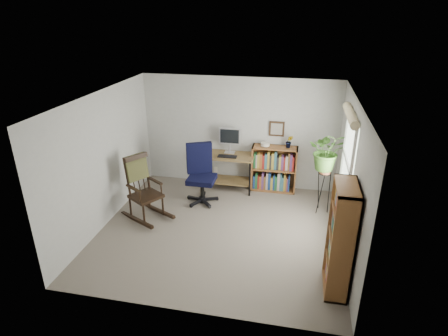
% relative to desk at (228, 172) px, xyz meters
% --- Properties ---
extents(floor, '(4.20, 4.00, 0.00)m').
position_rel_desk_xyz_m(floor, '(0.17, -1.70, -0.40)').
color(floor, gray).
rests_on(floor, ground).
extents(ceiling, '(4.20, 4.00, 0.00)m').
position_rel_desk_xyz_m(ceiling, '(0.17, -1.70, 2.00)').
color(ceiling, silver).
rests_on(ceiling, ground).
extents(wall_back, '(4.20, 0.00, 2.40)m').
position_rel_desk_xyz_m(wall_back, '(0.17, 0.30, 0.80)').
color(wall_back, '#BCBCB7').
rests_on(wall_back, ground).
extents(wall_front, '(4.20, 0.00, 2.40)m').
position_rel_desk_xyz_m(wall_front, '(0.17, -3.70, 0.80)').
color(wall_front, '#BCBCB7').
rests_on(wall_front, ground).
extents(wall_left, '(0.00, 4.00, 2.40)m').
position_rel_desk_xyz_m(wall_left, '(-1.93, -1.70, 0.80)').
color(wall_left, '#BCBCB7').
rests_on(wall_left, ground).
extents(wall_right, '(0.00, 4.00, 2.40)m').
position_rel_desk_xyz_m(wall_right, '(2.27, -1.70, 0.80)').
color(wall_right, '#BCBCB7').
rests_on(wall_right, ground).
extents(window, '(0.12, 1.20, 1.50)m').
position_rel_desk_xyz_m(window, '(2.23, -1.40, 1.00)').
color(window, white).
rests_on(window, wall_right).
extents(desk, '(1.10, 0.60, 0.79)m').
position_rel_desk_xyz_m(desk, '(0.00, 0.00, 0.00)').
color(desk, brown).
rests_on(desk, floor).
extents(monitor, '(0.46, 0.16, 0.56)m').
position_rel_desk_xyz_m(monitor, '(0.00, 0.14, 0.68)').
color(monitor, silver).
rests_on(monitor, desk).
extents(keyboard, '(0.40, 0.15, 0.02)m').
position_rel_desk_xyz_m(keyboard, '(0.00, -0.12, 0.41)').
color(keyboard, black).
rests_on(keyboard, desk).
extents(office_chair, '(0.89, 0.89, 1.23)m').
position_rel_desk_xyz_m(office_chair, '(-0.40, -0.73, 0.22)').
color(office_chair, black).
rests_on(office_chair, floor).
extents(rocking_chair, '(1.24, 1.12, 1.24)m').
position_rel_desk_xyz_m(rocking_chair, '(-1.27, -1.53, 0.22)').
color(rocking_chair, black).
rests_on(rocking_chair, floor).
extents(low_bookshelf, '(0.95, 0.32, 1.00)m').
position_rel_desk_xyz_m(low_bookshelf, '(0.97, 0.12, 0.11)').
color(low_bookshelf, brown).
rests_on(low_bookshelf, floor).
extents(tall_bookshelf, '(0.30, 0.71, 1.61)m').
position_rel_desk_xyz_m(tall_bookshelf, '(2.09, -2.82, 0.41)').
color(tall_bookshelf, brown).
rests_on(tall_bookshelf, floor).
extents(plant_stand, '(0.35, 0.35, 0.96)m').
position_rel_desk_xyz_m(plant_stand, '(1.97, -0.63, 0.09)').
color(plant_stand, black).
rests_on(plant_stand, floor).
extents(spider_plant, '(1.69, 1.88, 1.46)m').
position_rel_desk_xyz_m(spider_plant, '(1.97, -0.63, 1.23)').
color(spider_plant, '#3D6C25').
rests_on(spider_plant, plant_stand).
extents(potted_plant_small, '(0.13, 0.24, 0.11)m').
position_rel_desk_xyz_m(potted_plant_small, '(1.25, 0.13, 0.66)').
color(potted_plant_small, '#3D6C25').
rests_on(potted_plant_small, low_bookshelf).
extents(framed_picture, '(0.32, 0.04, 0.32)m').
position_rel_desk_xyz_m(framed_picture, '(0.97, 0.27, 0.95)').
color(framed_picture, black).
rests_on(framed_picture, wall_back).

